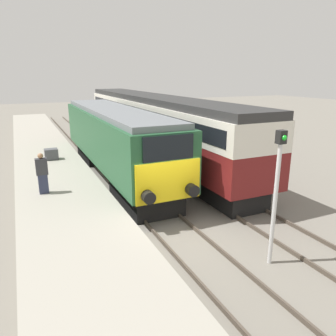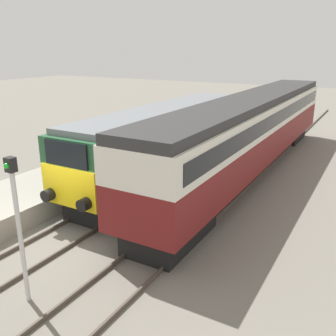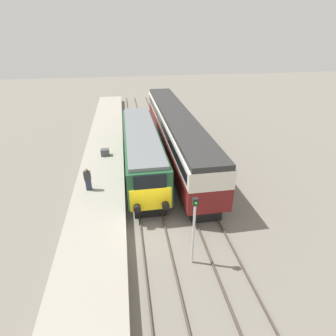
{
  "view_description": "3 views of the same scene",
  "coord_description": "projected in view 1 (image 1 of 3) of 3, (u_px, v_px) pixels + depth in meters",
  "views": [
    {
      "loc": [
        -4.59,
        -9.34,
        5.38
      ],
      "look_at": [
        0.0,
        0.68,
        2.22
      ],
      "focal_mm": 35.0,
      "sensor_mm": 36.0,
      "label": 1
    },
    {
      "loc": [
        9.12,
        -8.28,
        6.41
      ],
      "look_at": [
        1.7,
        4.68,
        1.6
      ],
      "focal_mm": 40.0,
      "sensor_mm": 36.0,
      "label": 2
    },
    {
      "loc": [
        -1.1,
        -12.17,
        10.58
      ],
      "look_at": [
        1.7,
        4.68,
        1.6
      ],
      "focal_mm": 28.0,
      "sensor_mm": 36.0,
      "label": 3
    }
  ],
  "objects": [
    {
      "name": "locomotive",
      "position": [
        115.0,
        139.0,
        17.4
      ],
      "size": [
        2.7,
        13.99,
        3.68
      ],
      "color": "black",
      "rests_on": "ground_plane"
    },
    {
      "name": "person_on_platform",
      "position": [
        42.0,
        174.0,
        12.86
      ],
      "size": [
        0.44,
        0.26,
        1.64
      ],
      "color": "#2D334C",
      "rests_on": "platform_left"
    },
    {
      "name": "rails_near_track",
      "position": [
        131.0,
        188.0,
        15.83
      ],
      "size": [
        1.51,
        60.0,
        0.14
      ],
      "color": "#4C4238",
      "rests_on": "ground_plane"
    },
    {
      "name": "platform_left",
      "position": [
        52.0,
        174.0,
        17.04
      ],
      "size": [
        3.5,
        50.0,
        0.81
      ],
      "color": "#9E998C",
      "rests_on": "ground_plane"
    },
    {
      "name": "luggage_crate",
      "position": [
        51.0,
        154.0,
        18.17
      ],
      "size": [
        0.7,
        0.56,
        0.6
      ],
      "color": "#4C4C51",
      "rests_on": "platform_left"
    },
    {
      "name": "rails_far_track",
      "position": [
        193.0,
        179.0,
        17.19
      ],
      "size": [
        1.5,
        60.0,
        0.14
      ],
      "color": "#4C4238",
      "rests_on": "ground_plane"
    },
    {
      "name": "signal_post",
      "position": [
        276.0,
        188.0,
        9.05
      ],
      "size": [
        0.24,
        0.28,
        3.96
      ],
      "color": "silver",
      "rests_on": "ground_plane"
    },
    {
      "name": "passenger_carriage",
      "position": [
        152.0,
        120.0,
        21.39
      ],
      "size": [
        2.75,
        21.68,
        4.09
      ],
      "color": "black",
      "rests_on": "ground_plane"
    },
    {
      "name": "ground_plane",
      "position": [
        176.0,
        234.0,
        11.48
      ],
      "size": [
        120.0,
        120.0,
        0.0
      ],
      "primitive_type": "plane",
      "color": "slate"
    }
  ]
}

